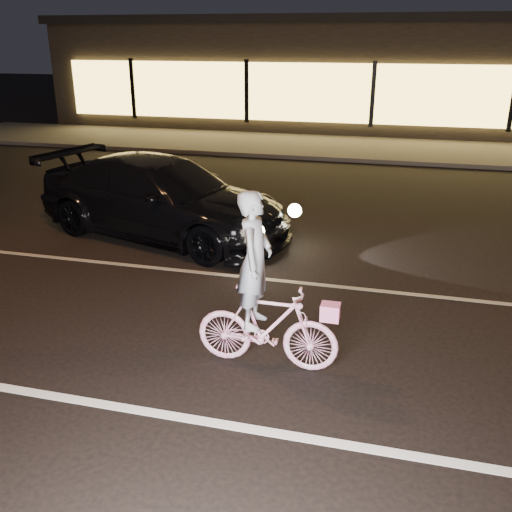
# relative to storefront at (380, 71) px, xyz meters

# --- Properties ---
(ground) EXTENTS (90.00, 90.00, 0.00)m
(ground) POSITION_rel_storefront_xyz_m (0.00, -18.97, -2.15)
(ground) COLOR black
(ground) RESTS_ON ground
(lane_stripe_near) EXTENTS (60.00, 0.12, 0.01)m
(lane_stripe_near) POSITION_rel_storefront_xyz_m (0.00, -20.47, -2.14)
(lane_stripe_near) COLOR silver
(lane_stripe_near) RESTS_ON ground
(lane_stripe_far) EXTENTS (60.00, 0.10, 0.01)m
(lane_stripe_far) POSITION_rel_storefront_xyz_m (0.00, -16.97, -2.14)
(lane_stripe_far) COLOR gray
(lane_stripe_far) RESTS_ON ground
(sidewalk) EXTENTS (30.00, 4.00, 0.12)m
(sidewalk) POSITION_rel_storefront_xyz_m (0.00, -5.97, -2.09)
(sidewalk) COLOR #383533
(sidewalk) RESTS_ON ground
(storefront) EXTENTS (25.40, 8.42, 4.20)m
(storefront) POSITION_rel_storefront_xyz_m (0.00, 0.00, 0.00)
(storefront) COLOR black
(storefront) RESTS_ON ground
(cyclist) EXTENTS (1.61, 0.55, 2.02)m
(cyclist) POSITION_rel_storefront_xyz_m (-0.14, -19.32, -1.43)
(cyclist) COLOR #DB3F8A
(cyclist) RESTS_ON ground
(sedan) EXTENTS (5.30, 3.25, 1.43)m
(sedan) POSITION_rel_storefront_xyz_m (-3.00, -15.41, -1.43)
(sedan) COLOR black
(sedan) RESTS_ON ground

